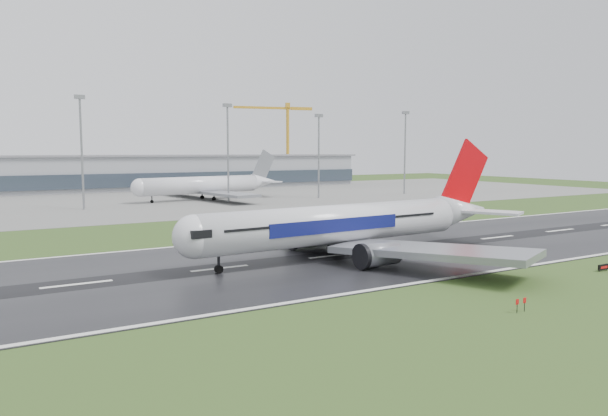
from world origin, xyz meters
TOP-DOWN VIEW (x-y plane):
  - ground at (0.00, 0.00)m, footprint 520.00×520.00m
  - runway at (0.00, 0.00)m, footprint 400.00×45.00m
  - apron at (0.00, 125.00)m, footprint 400.00×130.00m
  - terminal at (0.00, 185.00)m, footprint 240.00×36.00m
  - main_airliner at (4.05, -1.47)m, footprint 67.47×64.60m
  - parked_airliner at (19.54, 113.58)m, footprint 66.70×63.30m
  - tower_crane at (99.41, 200.00)m, footprint 44.37×12.13m
  - runway_sign at (28.24, -29.60)m, footprint 2.31×0.39m
  - floodmast_2 at (-24.22, 100.00)m, footprint 0.64×0.64m
  - floodmast_3 at (22.43, 100.00)m, footprint 0.64×0.64m
  - floodmast_4 at (58.61, 100.00)m, footprint 0.64×0.64m
  - floodmast_5 at (99.99, 100.00)m, footprint 0.64×0.64m

SIDE VIEW (x-z plane):
  - ground at x=0.00m, z-range 0.00..0.00m
  - apron at x=0.00m, z-range 0.00..0.08m
  - runway at x=0.00m, z-range 0.00..0.10m
  - runway_sign at x=28.24m, z-range 0.00..1.04m
  - terminal at x=0.00m, z-range 0.00..15.00m
  - parked_airliner at x=19.54m, z-range 0.08..17.37m
  - main_airliner at x=4.05m, z-range 0.10..19.00m
  - floodmast_4 at x=58.61m, z-range 0.00..30.02m
  - floodmast_3 at x=22.43m, z-range 0.00..32.29m
  - floodmast_5 at x=99.99m, z-range 0.00..32.50m
  - floodmast_2 at x=-24.22m, z-range 0.00..32.87m
  - tower_crane at x=99.41m, z-range 0.00..44.33m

